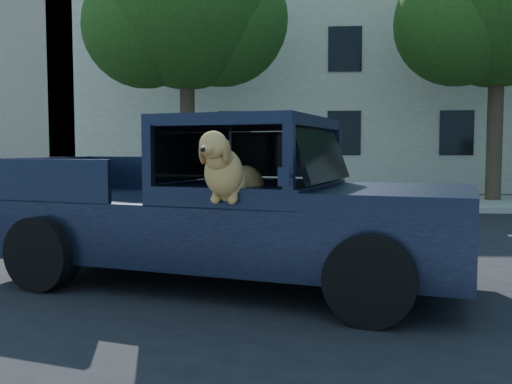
# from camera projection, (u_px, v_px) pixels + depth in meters

# --- Properties ---
(ground) EXTENTS (120.00, 120.00, 0.00)m
(ground) POSITION_uv_depth(u_px,v_px,m) (355.00, 273.00, 7.44)
(ground) COLOR black
(ground) RESTS_ON ground
(far_sidewalk) EXTENTS (60.00, 4.00, 0.15)m
(far_sidewalk) POSITION_uv_depth(u_px,v_px,m) (321.00, 202.00, 16.59)
(far_sidewalk) COLOR gray
(far_sidewalk) RESTS_ON ground
(lane_stripes) EXTENTS (21.60, 0.14, 0.01)m
(lane_stripes) POSITION_uv_depth(u_px,v_px,m) (443.00, 235.00, 10.69)
(lane_stripes) COLOR silver
(lane_stripes) RESTS_ON ground
(street_tree_left) EXTENTS (6.00, 5.20, 8.60)m
(street_tree_left) POSITION_uv_depth(u_px,v_px,m) (188.00, 10.00, 16.85)
(street_tree_left) COLOR #332619
(street_tree_left) RESTS_ON ground
(street_tree_mid) EXTENTS (6.00, 5.20, 8.60)m
(street_tree_mid) POSITION_uv_depth(u_px,v_px,m) (500.00, 5.00, 16.25)
(street_tree_mid) COLOR #332619
(street_tree_mid) RESTS_ON ground
(building_main) EXTENTS (26.00, 6.00, 9.00)m
(building_main) POSITION_uv_depth(u_px,v_px,m) (387.00, 79.00, 23.32)
(building_main) COLOR beige
(building_main) RESTS_ON ground
(pickup_truck) EXTENTS (5.93, 3.68, 1.98)m
(pickup_truck) POSITION_uv_depth(u_px,v_px,m) (222.00, 228.00, 6.84)
(pickup_truck) COLOR black
(pickup_truck) RESTS_ON ground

